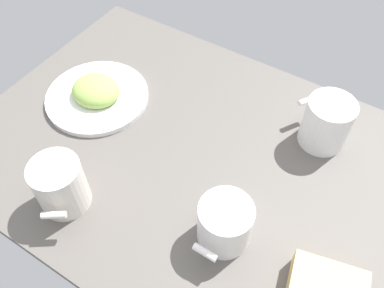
{
  "coord_description": "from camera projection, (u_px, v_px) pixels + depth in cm",
  "views": [
    {
      "loc": [
        -25.85,
        40.92,
        66.62
      ],
      "look_at": [
        0.0,
        0.0,
        5.0
      ],
      "focal_mm": 38.0,
      "sensor_mm": 36.0,
      "label": 1
    }
  ],
  "objects": [
    {
      "name": "coffee_mug_milky",
      "position": [
        327.0,
        122.0,
        0.79
      ],
      "size": [
        11.55,
        9.96,
        10.41
      ],
      "color": "white",
      "rests_on": "tabletop"
    },
    {
      "name": "tabletop",
      "position": [
        192.0,
        156.0,
        0.82
      ],
      "size": [
        90.0,
        64.0,
        2.0
      ],
      "primitive_type": "cube",
      "color": "#5B5651",
      "rests_on": "ground"
    },
    {
      "name": "coffee_mug_spare",
      "position": [
        60.0,
        185.0,
        0.7
      ],
      "size": [
        9.89,
        11.05,
        10.27
      ],
      "color": "silver",
      "rests_on": "tabletop"
    },
    {
      "name": "coffee_mug_black",
      "position": [
        225.0,
        223.0,
        0.66
      ],
      "size": [
        9.07,
        11.32,
        8.85
      ],
      "color": "white",
      "rests_on": "tabletop"
    },
    {
      "name": "plate_of_food",
      "position": [
        97.0,
        94.0,
        0.89
      ],
      "size": [
        22.51,
        22.51,
        5.13
      ],
      "color": "white",
      "rests_on": "tabletop"
    }
  ]
}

